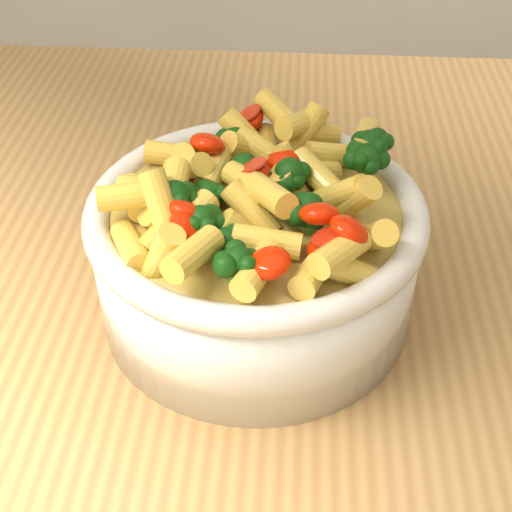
{
  "coord_description": "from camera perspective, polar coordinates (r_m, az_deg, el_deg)",
  "views": [
    {
      "loc": [
        0.06,
        -0.42,
        1.25
      ],
      "look_at": [
        0.04,
        -0.04,
        0.95
      ],
      "focal_mm": 50.0,
      "sensor_mm": 36.0,
      "label": 1
    }
  ],
  "objects": [
    {
      "name": "table",
      "position": [
        0.62,
        -3.01,
        -7.97
      ],
      "size": [
        1.2,
        0.8,
        0.9
      ],
      "color": "#AC854A",
      "rests_on": "ground"
    },
    {
      "name": "pasta_salad",
      "position": [
        0.45,
        -0.0,
        6.0
      ],
      "size": [
        0.18,
        0.18,
        0.04
      ],
      "color": "#FCC34F",
      "rests_on": "serving_bowl"
    },
    {
      "name": "serving_bowl",
      "position": [
        0.48,
        -0.0,
        0.11
      ],
      "size": [
        0.22,
        0.22,
        0.1
      ],
      "color": "silver",
      "rests_on": "table"
    }
  ]
}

